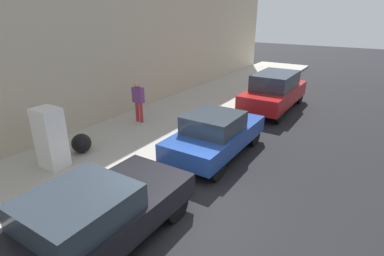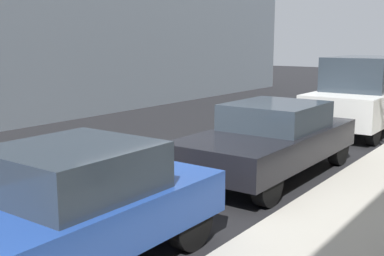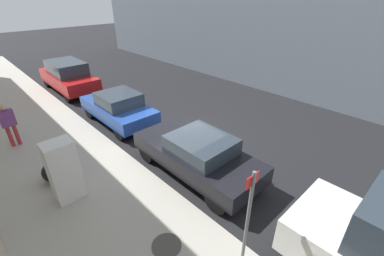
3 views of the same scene
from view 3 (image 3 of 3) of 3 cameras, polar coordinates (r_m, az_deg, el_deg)
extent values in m
plane|color=black|center=(10.35, -2.04, -2.98)|extent=(80.00, 80.00, 0.00)
cube|color=#B2ADA0|center=(8.68, -23.88, -12.32)|extent=(4.07, 44.00, 0.14)
cube|color=slate|center=(15.85, 23.92, 24.35)|extent=(2.18, 37.40, 9.73)
cube|color=white|center=(7.90, -26.56, -8.50)|extent=(0.75, 0.60, 1.79)
cube|color=black|center=(8.15, -27.27, -7.48)|extent=(0.01, 0.01, 1.70)
cube|color=yellow|center=(8.05, -28.15, -6.77)|extent=(0.16, 0.01, 0.22)
cube|color=red|center=(7.86, -28.19, -4.06)|extent=(0.68, 0.01, 0.05)
cube|color=red|center=(8.35, -26.73, -9.49)|extent=(0.68, 0.01, 0.05)
cylinder|color=#47443F|center=(6.58, -5.68, -24.56)|extent=(0.70, 0.70, 0.02)
cylinder|color=slate|center=(5.44, 12.19, -19.84)|extent=(0.07, 0.07, 2.48)
cube|color=red|center=(4.74, 13.27, -11.27)|extent=(0.36, 0.02, 0.24)
sphere|color=black|center=(9.07, -28.56, -8.56)|extent=(0.63, 0.63, 0.63)
cylinder|color=#B73338|center=(11.75, -35.38, -1.54)|extent=(0.14, 0.14, 0.83)
cylinder|color=#B73338|center=(11.77, -34.38, -1.20)|extent=(0.14, 0.14, 0.83)
cube|color=#7A3D7F|center=(11.48, -35.86, 1.79)|extent=(0.48, 0.22, 0.62)
sphere|color=tan|center=(11.34, -36.46, 3.69)|extent=(0.22, 0.22, 0.22)
cylinder|color=black|center=(7.63, 28.88, -17.21)|extent=(0.22, 0.73, 0.73)
cube|color=black|center=(8.36, 0.93, -6.19)|extent=(1.87, 4.49, 0.55)
cube|color=#2D3842|center=(7.94, 2.09, -3.73)|extent=(1.64, 1.89, 0.50)
cylinder|color=black|center=(9.17, -9.88, -5.27)|extent=(0.22, 0.74, 0.74)
cylinder|color=black|center=(9.98, -2.30, -1.83)|extent=(0.22, 0.74, 0.74)
cylinder|color=black|center=(7.22, 5.53, -15.81)|extent=(0.22, 0.74, 0.74)
cylinder|color=black|center=(8.22, 13.11, -10.11)|extent=(0.22, 0.74, 0.74)
cube|color=#23479E|center=(12.03, -16.09, 3.99)|extent=(1.77, 4.01, 0.55)
cube|color=#2D3842|center=(11.66, -15.97, 6.17)|extent=(1.56, 1.69, 0.55)
cylinder|color=black|center=(13.05, -21.77, 3.64)|extent=(0.22, 0.73, 0.73)
cylinder|color=black|center=(13.60, -16.00, 5.58)|extent=(0.22, 0.73, 0.73)
cylinder|color=black|center=(10.72, -15.81, -0.70)|extent=(0.22, 0.73, 0.73)
cylinder|color=black|center=(11.38, -9.22, 1.82)|extent=(0.22, 0.73, 0.73)
cube|color=red|center=(17.11, -25.65, 9.74)|extent=(1.85, 4.71, 0.70)
cube|color=#2D3842|center=(16.93, -26.15, 11.96)|extent=(1.63, 2.59, 0.70)
cylinder|color=black|center=(18.63, -29.56, 9.04)|extent=(0.22, 0.72, 0.72)
cylinder|color=black|center=(19.04, -25.03, 10.43)|extent=(0.22, 0.72, 0.72)
cylinder|color=black|center=(15.40, -25.88, 6.43)|extent=(0.22, 0.72, 0.72)
cylinder|color=black|center=(15.89, -20.56, 8.11)|extent=(0.22, 0.72, 0.72)
camera|label=1|loc=(9.22, 35.65, 17.55)|focal=28.00mm
camera|label=2|loc=(13.51, -40.27, 9.98)|focal=45.00mm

